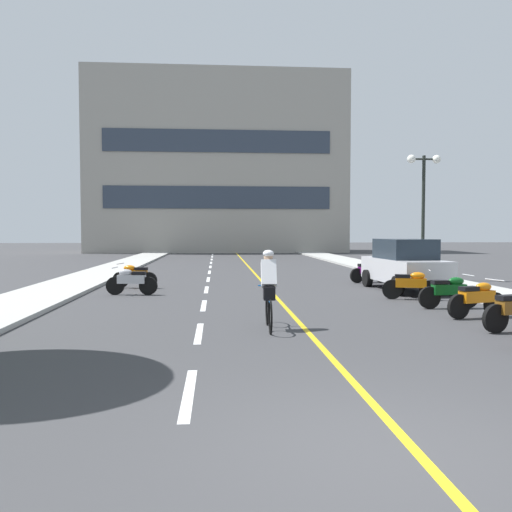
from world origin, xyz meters
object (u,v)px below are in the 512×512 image
at_px(motorcycle_3, 477,298).
at_px(cyclist_rider, 269,288).
at_px(parked_car_near, 404,265).
at_px(motorcycle_4, 449,291).
at_px(street_lamp_mid, 424,188).
at_px(motorcycle_6, 131,281).
at_px(motorcycle_8, 369,271).
at_px(motorcycle_5, 411,284).
at_px(motorcycle_7, 134,275).

xyz_separation_m(motorcycle_3, cyclist_rider, (-5.17, -1.05, 0.41)).
distance_m(parked_car_near, motorcycle_4, 4.37).
xyz_separation_m(street_lamp_mid, motorcycle_6, (-11.59, -4.38, -3.45)).
height_order(street_lamp_mid, motorcycle_8, street_lamp_mid).
height_order(parked_car_near, motorcycle_8, parked_car_near).
xyz_separation_m(motorcycle_5, cyclist_rider, (-4.82, -4.43, 0.41)).
distance_m(motorcycle_6, cyclist_rider, 7.42).
bearing_deg(motorcycle_6, cyclist_rider, -58.14).
bearing_deg(parked_car_near, motorcycle_4, -94.51).
distance_m(street_lamp_mid, parked_car_near, 5.27).
bearing_deg(cyclist_rider, motorcycle_6, 121.86).
bearing_deg(parked_car_near, motorcycle_8, 98.02).
bearing_deg(parked_car_near, cyclist_rider, -128.56).
distance_m(motorcycle_3, motorcycle_8, 8.75).
bearing_deg(motorcycle_7, motorcycle_5, -23.66).
xyz_separation_m(motorcycle_4, motorcycle_8, (-0.06, 7.22, 0.00)).
height_order(motorcycle_5, motorcycle_8, same).
relative_size(motorcycle_7, cyclist_rider, 0.95).
relative_size(motorcycle_3, motorcycle_5, 1.00).
distance_m(parked_car_near, cyclist_rider, 8.85).
height_order(parked_car_near, motorcycle_6, parked_car_near).
bearing_deg(motorcycle_3, motorcycle_8, 90.40).
bearing_deg(motorcycle_7, street_lamp_mid, 11.13).
bearing_deg(motorcycle_6, motorcycle_8, 21.27).
relative_size(motorcycle_5, motorcycle_6, 0.97).
distance_m(street_lamp_mid, motorcycle_4, 9.14).
xyz_separation_m(motorcycle_7, motorcycle_8, (9.23, 1.46, 0.00)).
bearing_deg(motorcycle_4, cyclist_rider, -153.45).
bearing_deg(motorcycle_5, street_lamp_mid, 65.32).
bearing_deg(motorcycle_3, motorcycle_6, 150.03).
bearing_deg(motorcycle_7, cyclist_rider, -63.69).
distance_m(street_lamp_mid, motorcycle_3, 10.52).
xyz_separation_m(street_lamp_mid, motorcycle_3, (-2.51, -9.61, -3.45)).
xyz_separation_m(motorcycle_5, motorcycle_8, (0.29, 5.37, 0.00)).
relative_size(street_lamp_mid, motorcycle_6, 3.06).
height_order(motorcycle_4, motorcycle_6, same).
xyz_separation_m(motorcycle_3, motorcycle_4, (0.00, 1.53, 0.00)).
xyz_separation_m(street_lamp_mid, motorcycle_8, (-2.57, -0.87, -3.45)).
xyz_separation_m(motorcycle_3, motorcycle_6, (-9.08, 5.24, 0.00)).
distance_m(motorcycle_3, motorcycle_4, 1.53).
height_order(motorcycle_5, cyclist_rider, cyclist_rider).
bearing_deg(parked_car_near, motorcycle_6, -176.19).
distance_m(motorcycle_3, motorcycle_5, 3.39).
bearing_deg(motorcycle_3, motorcycle_4, 89.90).
bearing_deg(motorcycle_6, parked_car_near, 3.81).
bearing_deg(motorcycle_3, street_lamp_mid, 75.35).
height_order(motorcycle_3, motorcycle_4, same).
relative_size(street_lamp_mid, motorcycle_5, 3.15).
height_order(motorcycle_6, motorcycle_8, same).
distance_m(motorcycle_7, motorcycle_8, 9.35).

